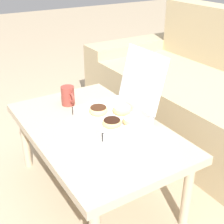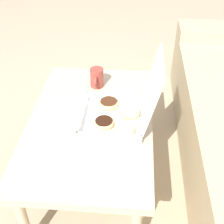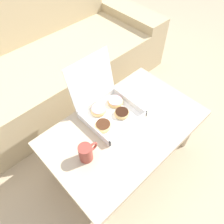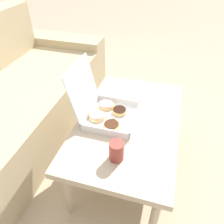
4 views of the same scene
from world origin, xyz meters
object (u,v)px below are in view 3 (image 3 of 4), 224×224
couch (43,68)px  coffee_mug (86,152)px  pastry_box (106,107)px  coffee_table (125,130)px

couch → coffee_mug: size_ratio=18.68×
couch → pastry_box: bearing=-90.6°
couch → coffee_table: (0.00, -0.98, 0.09)m
pastry_box → coffee_mug: size_ratio=3.10×
couch → coffee_table: bearing=-90.0°
couch → coffee_table: 0.98m
coffee_table → coffee_mug: size_ratio=8.31×
coffee_mug → coffee_table: bearing=0.5°
coffee_table → coffee_mug: (-0.30, -0.00, 0.10)m
pastry_box → coffee_table: bearing=-86.6°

